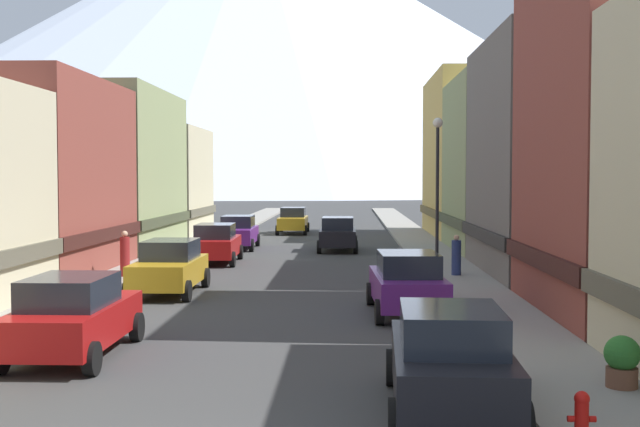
{
  "coord_description": "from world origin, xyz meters",
  "views": [
    {
      "loc": [
        2.11,
        -9.17,
        3.91
      ],
      "look_at": [
        0.4,
        40.28,
        1.6
      ],
      "focal_mm": 44.94,
      "sensor_mm": 36.0,
      "label": 1
    }
  ],
  "objects_px": {
    "car_right_0": "(450,359)",
    "car_driving_0": "(293,220)",
    "car_left_3": "(238,232)",
    "car_right_1": "(407,283)",
    "car_left_0": "(73,316)",
    "potted_plant_0": "(622,360)",
    "pedestrian_1": "(125,255)",
    "car_driving_1": "(338,234)",
    "car_left_1": "(170,267)",
    "pedestrian_0": "(456,257)",
    "streetlamp_right": "(437,174)",
    "fire_hydrant_near": "(582,414)",
    "car_left_2": "(216,243)"
  },
  "relations": [
    {
      "from": "car_driving_1",
      "to": "pedestrian_1",
      "type": "xyz_separation_m",
      "value": [
        -7.85,
        -12.09,
        0.04
      ]
    },
    {
      "from": "car_right_0",
      "to": "car_driving_0",
      "type": "xyz_separation_m",
      "value": [
        -5.4,
        41.15,
        0.0
      ]
    },
    {
      "from": "car_driving_1",
      "to": "car_left_2",
      "type": "bearing_deg",
      "value": -131.26
    },
    {
      "from": "car_driving_1",
      "to": "pedestrian_0",
      "type": "distance_m",
      "value": 12.19
    },
    {
      "from": "car_left_3",
      "to": "streetlamp_right",
      "type": "xyz_separation_m",
      "value": [
        9.15,
        -13.76,
        3.09
      ]
    },
    {
      "from": "car_driving_0",
      "to": "fire_hydrant_near",
      "type": "distance_m",
      "value": 43.44
    },
    {
      "from": "car_right_1",
      "to": "streetlamp_right",
      "type": "bearing_deg",
      "value": 76.58
    },
    {
      "from": "car_left_3",
      "to": "fire_hydrant_near",
      "type": "relative_size",
      "value": 6.29
    },
    {
      "from": "car_right_1",
      "to": "fire_hydrant_near",
      "type": "distance_m",
      "value": 11.28
    },
    {
      "from": "car_left_3",
      "to": "streetlamp_right",
      "type": "relative_size",
      "value": 0.76
    },
    {
      "from": "car_left_3",
      "to": "potted_plant_0",
      "type": "height_order",
      "value": "car_left_3"
    },
    {
      "from": "car_driving_1",
      "to": "car_driving_0",
      "type": "bearing_deg",
      "value": 104.37
    },
    {
      "from": "potted_plant_0",
      "to": "streetlamp_right",
      "type": "bearing_deg",
      "value": 96.39
    },
    {
      "from": "car_left_0",
      "to": "fire_hydrant_near",
      "type": "xyz_separation_m",
      "value": [
        9.25,
        -5.56,
        -0.37
      ]
    },
    {
      "from": "car_driving_1",
      "to": "pedestrian_0",
      "type": "xyz_separation_m",
      "value": [
        4.65,
        -11.27,
        -0.05
      ]
    },
    {
      "from": "car_left_0",
      "to": "car_right_1",
      "type": "height_order",
      "value": "same"
    },
    {
      "from": "car_right_1",
      "to": "potted_plant_0",
      "type": "xyz_separation_m",
      "value": [
        3.2,
        -8.25,
        -0.27
      ]
    },
    {
      "from": "streetlamp_right",
      "to": "car_driving_1",
      "type": "bearing_deg",
      "value": 106.41
    },
    {
      "from": "car_driving_1",
      "to": "pedestrian_0",
      "type": "relative_size",
      "value": 2.88
    },
    {
      "from": "car_left_2",
      "to": "car_driving_0",
      "type": "relative_size",
      "value": 1.01
    },
    {
      "from": "car_right_1",
      "to": "pedestrian_1",
      "type": "distance_m",
      "value": 12.33
    },
    {
      "from": "car_left_3",
      "to": "car_driving_0",
      "type": "height_order",
      "value": "same"
    },
    {
      "from": "car_left_1",
      "to": "car_left_3",
      "type": "distance_m",
      "value": 16.5
    },
    {
      "from": "potted_plant_0",
      "to": "pedestrian_0",
      "type": "distance_m",
      "value": 16.22
    },
    {
      "from": "car_right_1",
      "to": "car_driving_0",
      "type": "distance_m",
      "value": 32.17
    },
    {
      "from": "car_left_0",
      "to": "pedestrian_1",
      "type": "xyz_separation_m",
      "value": [
        -2.45,
        12.73,
        0.04
      ]
    },
    {
      "from": "fire_hydrant_near",
      "to": "car_driving_0",
      "type": "bearing_deg",
      "value": 99.34
    },
    {
      "from": "car_right_0",
      "to": "car_driving_1",
      "type": "distance_m",
      "value": 28.74
    },
    {
      "from": "car_left_3",
      "to": "car_right_1",
      "type": "height_order",
      "value": "same"
    },
    {
      "from": "car_left_3",
      "to": "fire_hydrant_near",
      "type": "xyz_separation_m",
      "value": [
        9.25,
        -31.4,
        -0.37
      ]
    },
    {
      "from": "car_left_0",
      "to": "pedestrian_0",
      "type": "bearing_deg",
      "value": 53.44
    },
    {
      "from": "car_driving_1",
      "to": "pedestrian_1",
      "type": "bearing_deg",
      "value": -123.0
    },
    {
      "from": "car_left_1",
      "to": "car_right_0",
      "type": "distance_m",
      "value": 15.21
    },
    {
      "from": "car_left_0",
      "to": "potted_plant_0",
      "type": "relative_size",
      "value": 4.75
    },
    {
      "from": "potted_plant_0",
      "to": "streetlamp_right",
      "type": "distance_m",
      "value": 15.2
    },
    {
      "from": "car_right_1",
      "to": "pedestrian_0",
      "type": "relative_size",
      "value": 2.93
    },
    {
      "from": "pedestrian_0",
      "to": "streetlamp_right",
      "type": "xyz_separation_m",
      "value": [
        -0.9,
        -1.47,
        3.14
      ]
    },
    {
      "from": "fire_hydrant_near",
      "to": "potted_plant_0",
      "type": "bearing_deg",
      "value": 61.93
    },
    {
      "from": "car_driving_1",
      "to": "pedestrian_1",
      "type": "distance_m",
      "value": 14.41
    },
    {
      "from": "car_right_0",
      "to": "pedestrian_1",
      "type": "height_order",
      "value": "pedestrian_1"
    },
    {
      "from": "car_left_2",
      "to": "potted_plant_0",
      "type": "relative_size",
      "value": 4.81
    },
    {
      "from": "car_left_1",
      "to": "pedestrian_0",
      "type": "bearing_deg",
      "value": 22.72
    },
    {
      "from": "pedestrian_0",
      "to": "pedestrian_1",
      "type": "height_order",
      "value": "pedestrian_1"
    },
    {
      "from": "car_left_3",
      "to": "fire_hydrant_near",
      "type": "height_order",
      "value": "car_left_3"
    },
    {
      "from": "streetlamp_right",
      "to": "car_left_3",
      "type": "bearing_deg",
      "value": 123.63
    },
    {
      "from": "car_left_1",
      "to": "pedestrian_1",
      "type": "distance_m",
      "value": 4.19
    },
    {
      "from": "pedestrian_0",
      "to": "car_left_1",
      "type": "bearing_deg",
      "value": -157.28
    },
    {
      "from": "pedestrian_0",
      "to": "fire_hydrant_near",
      "type": "bearing_deg",
      "value": -92.4
    },
    {
      "from": "pedestrian_1",
      "to": "potted_plant_0",
      "type": "bearing_deg",
      "value": -49.26
    },
    {
      "from": "car_left_1",
      "to": "car_driving_1",
      "type": "height_order",
      "value": "same"
    }
  ]
}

